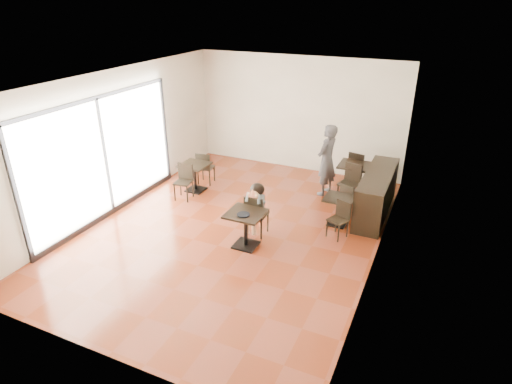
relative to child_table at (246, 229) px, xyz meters
The scene contains 23 objects.
floor 0.85m from the child_table, 134.13° to the left, with size 6.00×8.00×0.01m, color brown.
ceiling 2.92m from the child_table, 134.13° to the left, with size 6.00×8.00×0.01m, color white.
wall_back 4.73m from the child_table, 96.63° to the left, with size 6.00×0.01×3.20m, color silver.
wall_front 3.70m from the child_table, 98.70° to the right, with size 6.00×0.01×3.20m, color silver.
wall_left 3.77m from the child_table, behind, with size 0.01×8.00×3.20m, color silver.
wall_right 2.81m from the child_table, 12.43° to the left, with size 0.01×8.00×3.20m, color silver.
storefront_window 3.64m from the child_table, behind, with size 0.04×4.50×2.60m, color white.
child_table is the anchor object (origin of this frame).
child_chair 0.56m from the child_table, 90.00° to the left, with size 0.41×0.41×0.92m, color black, non-canonical shape.
child 0.58m from the child_table, 90.00° to the left, with size 0.41×0.58×1.16m, color slate, non-canonical shape.
plate 0.40m from the child_table, 90.00° to the right, with size 0.26×0.26×0.02m, color black.
pizza_slice 0.72m from the child_table, 90.00° to the left, with size 0.27×0.21×0.06m, color tan, non-canonical shape.
adult_patron 3.25m from the child_table, 76.40° to the left, with size 0.66×0.44×1.82m, color #3E3E44.
cafe_table_mid 2.21m from the child_table, 48.70° to the left, with size 0.62×0.62×0.66m, color black, non-canonical shape.
cafe_table_left 3.04m from the child_table, 141.03° to the left, with size 0.69×0.69×0.73m, color black, non-canonical shape.
cafe_table_back 3.69m from the child_table, 67.77° to the left, with size 0.75×0.75×0.80m, color black, non-canonical shape.
chair_mid_a 2.73m from the child_table, 54.24° to the left, with size 0.36×0.36×0.79m, color black, non-canonical shape.
chair_mid_b 1.94m from the child_table, 34.92° to the left, with size 0.36×0.36×0.79m, color black, non-canonical shape.
chair_left_a 3.41m from the child_table, 133.84° to the left, with size 0.40×0.40×0.88m, color black, non-canonical shape.
chair_left_b 2.73m from the child_table, 150.04° to the left, with size 0.40×0.40×0.88m, color black, non-canonical shape.
chair_back_a 4.21m from the child_table, 70.50° to the left, with size 0.43×0.43×0.96m, color black, non-canonical shape.
chair_back_b 3.19m from the child_table, 63.89° to the left, with size 0.43×0.43×0.96m, color black, non-canonical shape.
service_counter 3.32m from the child_table, 50.18° to the left, with size 0.60×2.40×1.00m, color black.
Camera 1 is at (3.78, -7.25, 4.68)m, focal length 30.00 mm.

